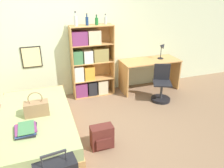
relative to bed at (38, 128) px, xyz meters
The scene contains 14 objects.
ground_plane 0.67m from the bed, ahead, with size 14.00×14.00×0.00m, color #84664C.
wall_back 2.00m from the bed, 68.66° to the left, with size 10.00×0.09×2.60m.
bed is the anchor object (origin of this frame).
handbag 0.37m from the bed, 31.26° to the right, with size 0.36×0.18×0.39m.
book_stack_on_bed 0.53m from the bed, 106.92° to the right, with size 0.31×0.36×0.07m.
bookcase 1.89m from the bed, 48.90° to the left, with size 0.92×0.31×1.59m.
bottle_green 2.20m from the bed, 54.84° to the left, with size 0.08×0.08×0.29m.
bottle_brown 2.32m from the bed, 49.28° to the left, with size 0.06×0.06×0.24m.
bottle_clear 2.40m from the bed, 44.39° to the left, with size 0.07×0.07×0.21m.
bottle_blue 2.57m from the bed, 41.69° to the left, with size 0.06×0.06×0.21m.
desk 2.92m from the bed, 25.13° to the left, with size 1.38×0.61×0.74m.
desk_lamp 3.29m from the bed, 23.12° to the left, with size 0.19×0.14×0.39m.
desk_chair 2.69m from the bed, 13.51° to the left, with size 0.50×0.50×0.79m.
backpack 1.04m from the bed, 27.27° to the right, with size 0.35×0.22×0.38m.
Camera 1 is at (-0.45, -3.10, 2.28)m, focal length 35.00 mm.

